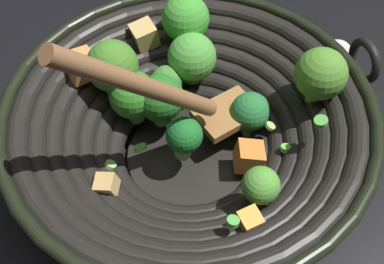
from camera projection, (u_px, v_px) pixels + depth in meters
ground_plane at (189, 159)px, 0.58m from camera, size 4.00×4.00×0.00m
wok at (189, 122)px, 0.54m from camera, size 0.40×0.40×0.24m
garlic_bulb at (337, 55)px, 0.66m from camera, size 0.04×0.04×0.04m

